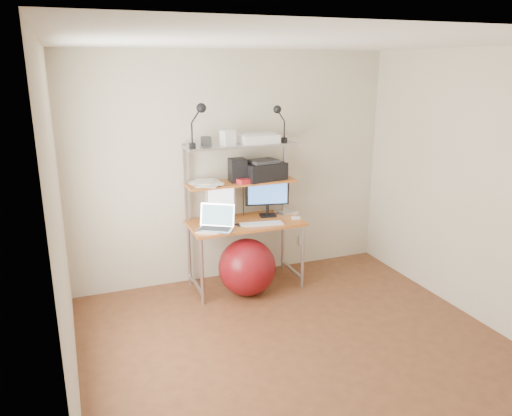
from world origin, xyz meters
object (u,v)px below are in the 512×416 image
(exercise_ball, at_px, (247,267))
(monitor_silver, at_px, (221,201))
(printer, at_px, (263,170))
(monitor_black, at_px, (267,194))
(laptop, at_px, (216,224))

(exercise_ball, bearing_deg, monitor_silver, 119.59)
(monitor_silver, height_order, printer, printer)
(printer, bearing_deg, exercise_ball, -143.25)
(monitor_black, relative_size, printer, 0.98)
(monitor_silver, height_order, exercise_ball, monitor_silver)
(printer, bearing_deg, monitor_black, -31.65)
(monitor_silver, distance_m, laptop, 0.30)
(monitor_black, bearing_deg, monitor_silver, -167.61)
(monitor_silver, xyz_separation_m, laptop, (-0.12, -0.22, -0.17))
(monitor_black, height_order, printer, printer)
(monitor_silver, bearing_deg, exercise_ball, -79.24)
(laptop, relative_size, printer, 0.92)
(monitor_black, relative_size, exercise_ball, 0.80)
(monitor_silver, distance_m, monitor_black, 0.53)
(monitor_silver, xyz_separation_m, monitor_black, (0.53, 0.01, 0.02))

